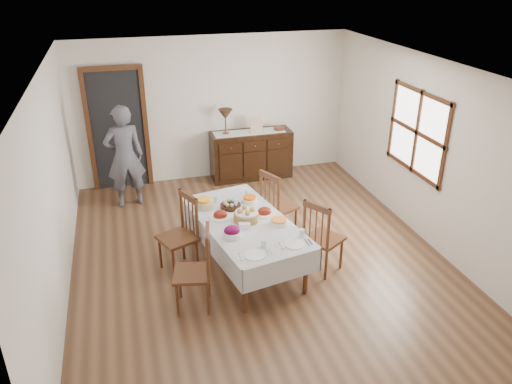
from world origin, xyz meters
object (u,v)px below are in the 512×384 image
object	(u,v)px
chair_right_far	(277,204)
table_lamp	(225,115)
chair_left_near	(197,269)
chair_right_near	(322,236)
dining_table	(245,226)
chair_left_far	(181,233)
sideboard	(251,155)
person	(124,153)

from	to	relation	value
chair_right_far	table_lamp	world-z (taller)	table_lamp
chair_left_near	chair_right_near	distance (m)	1.71
chair_right_far	dining_table	bearing A→B (deg)	110.84
chair_left_near	chair_right_near	xyz separation A→B (m)	(1.68, 0.30, 0.00)
chair_left_far	sideboard	world-z (taller)	chair_left_far
dining_table	person	size ratio (longest dim) A/B	1.21
chair_left_far	person	bearing A→B (deg)	172.64
chair_left_far	chair_right_far	world-z (taller)	chair_left_far
chair_right_near	chair_left_near	bearing A→B (deg)	68.10
chair_right_near	sideboard	distance (m)	3.27
chair_right_far	sideboard	distance (m)	2.25
chair_right_far	sideboard	bearing A→B (deg)	-30.40
table_lamp	chair_right_near	bearing A→B (deg)	-80.80
dining_table	chair_left_far	size ratio (longest dim) A/B	2.10
chair_left_near	chair_right_near	bearing A→B (deg)	112.16
chair_left_far	sideboard	xyz separation A→B (m)	(1.68, 2.71, -0.09)
dining_table	table_lamp	bearing A→B (deg)	71.05
dining_table	sideboard	xyz separation A→B (m)	(0.88, 2.91, -0.17)
dining_table	person	distance (m)	2.75
table_lamp	chair_right_far	bearing A→B (deg)	-83.63
dining_table	sideboard	bearing A→B (deg)	62.21
chair_right_near	sideboard	size ratio (longest dim) A/B	0.70
chair_right_near	chair_right_far	xyz separation A→B (m)	(-0.28, 1.03, 0.00)
table_lamp	chair_left_far	bearing A→B (deg)	-114.12
chair_left_far	table_lamp	world-z (taller)	table_lamp
dining_table	table_lamp	world-z (taller)	table_lamp
chair_right_near	person	distance (m)	3.60
dining_table	person	bearing A→B (deg)	109.90
chair_right_near	chair_right_far	world-z (taller)	chair_right_far
chair_right_far	table_lamp	size ratio (longest dim) A/B	2.28
person	chair_right_far	bearing A→B (deg)	133.01
dining_table	chair_left_near	world-z (taller)	chair_left_near
chair_right_near	table_lamp	size ratio (longest dim) A/B	2.26
sideboard	table_lamp	distance (m)	0.93
chair_left_near	chair_left_far	distance (m)	0.87
chair_left_far	chair_right_near	xyz separation A→B (m)	(1.74, -0.56, -0.01)
chair_right_far	person	distance (m)	2.68
sideboard	person	bearing A→B (deg)	-166.04
chair_right_near	table_lamp	distance (m)	3.40
chair_left_far	sideboard	bearing A→B (deg)	125.22
sideboard	chair_right_near	bearing A→B (deg)	-88.96
person	chair_left_near	bearing A→B (deg)	94.45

